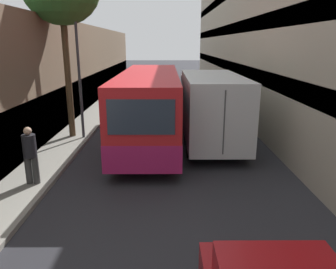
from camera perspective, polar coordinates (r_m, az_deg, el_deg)
ground_plane at (r=13.99m, az=0.14°, el=-2.24°), size 150.00×150.00×0.00m
sidewalk_left at (r=14.63m, az=-17.65°, el=-1.91°), size 1.64×60.00×0.14m
building_left_shopfront at (r=14.83m, az=-25.58°, el=7.15°), size 2.40×60.00×5.49m
building_right_apartment at (r=14.46m, az=23.44°, el=19.30°), size 2.40×60.00×11.09m
bus at (r=14.72m, az=-3.19°, el=5.16°), size 2.47×10.30×3.07m
box_truck at (r=15.02m, az=7.15°, el=5.32°), size 2.31×8.37×3.01m
panel_van at (r=25.48m, az=-3.97°, el=8.22°), size 1.89×4.11×1.84m
pedestrian at (r=10.65m, az=-22.87°, el=-3.10°), size 0.41×0.39×1.78m
street_lamp at (r=14.96m, az=-15.88°, el=19.18°), size 0.36×0.80×7.68m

